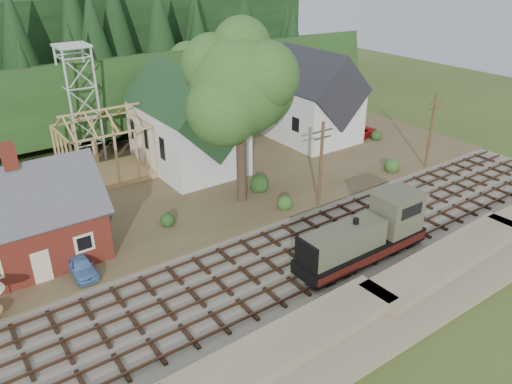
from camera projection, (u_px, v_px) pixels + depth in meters
ground at (295, 259)px, 37.19m from camera, size 140.00×140.00×0.00m
embankment at (382, 321)px, 30.96m from camera, size 64.00×5.00×1.60m
railroad_bed at (295, 258)px, 37.16m from camera, size 64.00×11.00×0.16m
village_flat at (181, 177)px, 50.31m from camera, size 64.00×26.00×0.30m
hillside at (99, 120)px, 67.96m from camera, size 70.00×28.96×12.74m
ridge at (64, 95)px, 79.68m from camera, size 80.00×20.00×12.00m
depot at (24, 224)px, 35.48m from camera, size 10.80×7.41×9.00m
church at (188, 121)px, 50.40m from camera, size 8.40×15.17×13.00m
farmhouse at (312, 101)px, 58.40m from camera, size 8.40×10.80×10.60m
timber_frame at (105, 149)px, 48.75m from camera, size 8.20×6.20×6.99m
lattice_tower at (75, 69)px, 50.19m from camera, size 3.20×3.20×12.12m
big_tree at (242, 92)px, 41.26m from camera, size 10.90×8.40×14.70m
telegraph_pole_near at (321, 164)px, 42.81m from camera, size 2.20×0.28×8.00m
telegraph_pole_far at (431, 131)px, 50.65m from camera, size 2.20×0.28×8.00m
locomotive at (367, 236)px, 36.35m from camera, size 11.05×2.76×4.45m
car_blue at (81, 265)px, 34.75m from camera, size 1.58×3.87×1.32m
car_red at (362, 132)px, 60.55m from camera, size 4.99×3.06×1.29m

